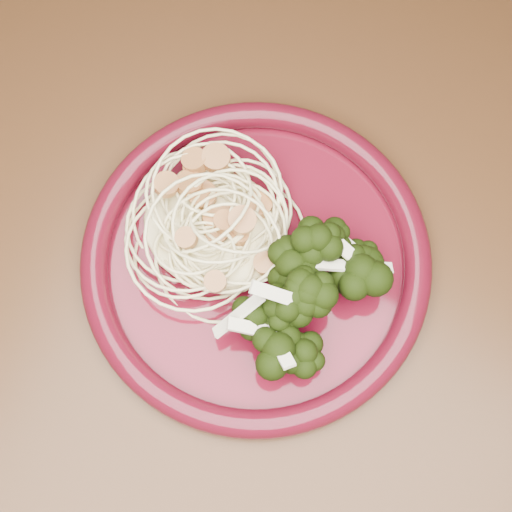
{
  "coord_description": "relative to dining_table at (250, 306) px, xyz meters",
  "views": [
    {
      "loc": [
        0.09,
        -0.15,
        1.32
      ],
      "look_at": [
        -0.0,
        0.01,
        0.77
      ],
      "focal_mm": 50.0,
      "sensor_mm": 36.0,
      "label": 1
    }
  ],
  "objects": [
    {
      "name": "scallop_cluster",
      "position": [
        -0.05,
        0.02,
        0.15
      ],
      "size": [
        0.14,
        0.14,
        0.04
      ],
      "primitive_type": null,
      "rotation": [
        0.0,
        0.0,
        -0.15
      ],
      "color": "#BC7C44",
      "rests_on": "spaghetti_pile"
    },
    {
      "name": "dinner_plate",
      "position": [
        -0.0,
        0.01,
        0.11
      ],
      "size": [
        0.33,
        0.33,
        0.02
      ],
      "rotation": [
        0.0,
        0.0,
        -0.15
      ],
      "color": "#500A17",
      "rests_on": "dining_table"
    },
    {
      "name": "broccoli_pile",
      "position": [
        0.05,
        0.01,
        0.13
      ],
      "size": [
        0.11,
        0.16,
        0.05
      ],
      "primitive_type": "ellipsoid",
      "rotation": [
        0.0,
        0.0,
        -0.15
      ],
      "color": "black",
      "rests_on": "dinner_plate"
    },
    {
      "name": "dining_table",
      "position": [
        0.0,
        0.0,
        0.0
      ],
      "size": [
        1.2,
        0.8,
        0.75
      ],
      "color": "#472814",
      "rests_on": "ground"
    },
    {
      "name": "spaghetti_pile",
      "position": [
        -0.05,
        0.02,
        0.12
      ],
      "size": [
        0.14,
        0.13,
        0.03
      ],
      "primitive_type": "ellipsoid",
      "rotation": [
        0.0,
        0.0,
        -0.15
      ],
      "color": "#FAEFAD",
      "rests_on": "dinner_plate"
    },
    {
      "name": "onion_garnish",
      "position": [
        0.05,
        0.01,
        0.16
      ],
      "size": [
        0.08,
        0.1,
        0.05
      ],
      "primitive_type": null,
      "rotation": [
        0.0,
        0.0,
        -0.15
      ],
      "color": "white",
      "rests_on": "broccoli_pile"
    }
  ]
}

